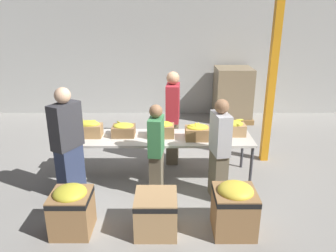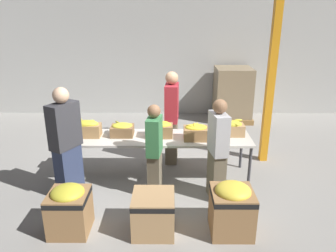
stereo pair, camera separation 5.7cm
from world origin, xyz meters
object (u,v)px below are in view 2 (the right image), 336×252
Objects in this scene: banana_box_4 at (232,128)px; donation_bin_1 at (153,212)px; pallet_stack_0 at (232,95)px; support_pillar at (273,59)px; sorting_table at (158,139)px; volunteer_2 at (66,145)px; banana_box_2 at (159,129)px; volunteer_1 at (218,151)px; banana_box_3 at (196,132)px; volunteer_3 at (155,151)px; banana_box_0 at (86,128)px; banana_box_1 at (122,129)px; donation_bin_0 at (69,208)px; volunteer_0 at (172,118)px; donation_bin_2 at (232,207)px.

donation_bin_1 is at bearing -128.16° from banana_box_4.
banana_box_4 is at bearing 51.84° from donation_bin_1.
banana_box_4 is at bearing -100.42° from pallet_stack_0.
pallet_stack_0 is at bearing 94.25° from support_pillar.
volunteer_2 is (-1.39, -0.68, 0.18)m from sorting_table.
banana_box_2 is at bearing -176.85° from banana_box_4.
sorting_table is 7.88× the size of banana_box_4.
banana_box_2 is at bearing 41.83° from volunteer_1.
volunteer_3 reaches higher than banana_box_3.
volunteer_2 reaches higher than pallet_stack_0.
donation_bin_1 is (0.02, -0.96, -0.45)m from volunteer_3.
volunteer_3 reaches higher than banana_box_0.
donation_bin_1 is (-0.66, -1.48, -0.59)m from banana_box_3.
banana_box_3 reaches higher than banana_box_1.
pallet_stack_0 is at bearing 60.11° from banana_box_2.
volunteer_2 is at bearing 105.80° from donation_bin_0.
support_pillar is (3.32, 0.67, 1.09)m from banana_box_0.
pallet_stack_0 is (-0.19, 2.56, -1.30)m from support_pillar.
volunteer_1 is at bearing -64.05° from banana_box_3.
volunteer_0 reaches higher than donation_bin_0.
volunteer_2 is (-2.69, -0.77, -0.00)m from banana_box_4.
volunteer_1 is (0.29, -0.60, -0.09)m from banana_box_3.
banana_box_2 is 2.05m from donation_bin_0.
banana_box_4 is at bearing 80.77° from donation_bin_2.
donation_bin_2 reaches higher than donation_bin_0.
donation_bin_2 is at bearing -0.00° from donation_bin_1.
banana_box_2 is at bearing 44.06° from sorting_table.
donation_bin_0 is (-1.13, -1.58, -0.35)m from sorting_table.
sorting_table is 8.25× the size of banana_box_1.
banana_box_3 is 0.57× the size of donation_bin_2.
volunteer_1 is 1.07× the size of volunteer_3.
banana_box_1 reaches higher than donation_bin_0.
banana_box_0 is 0.72× the size of donation_bin_0.
donation_bin_0 is (-2.07, -0.88, -0.44)m from volunteer_1.
sorting_table reaches higher than donation_bin_1.
volunteer_0 is 3.10m from pallet_stack_0.
volunteer_1 is at bearing -87.66° from volunteer_3.
volunteer_0 is (0.87, 0.58, 0.01)m from banana_box_1.
banana_box_0 is at bearing -179.82° from banana_box_2.
donation_bin_1 is at bearing -2.14° from volunteer_0.
banana_box_1 is 1.74m from volunteer_1.
donation_bin_0 is at bearing -125.72° from sorting_table.
volunteer_0 is at bearing -5.13° from volunteer_3.
banana_box_2 is 0.66m from volunteer_3.
sorting_table is at bearing -161.49° from support_pillar.
support_pillar reaches higher than volunteer_3.
volunteer_1 reaches higher than banana_box_1.
banana_box_2 is 1.96m from donation_bin_2.
pallet_stack_0 reaches higher than banana_box_0.
banana_box_1 is 0.96× the size of banana_box_4.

